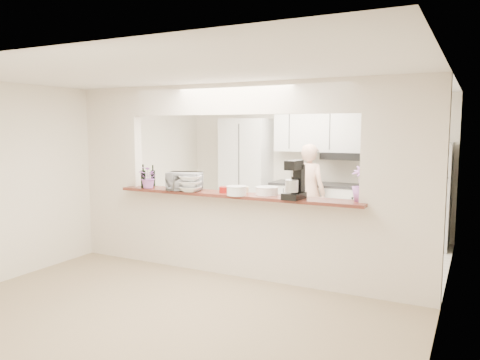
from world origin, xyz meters
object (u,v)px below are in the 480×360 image
Objects in this scene: toaster_oven at (184,181)px; person at (310,192)px; refrigerator at (425,195)px; stand_mixer at (295,182)px.

person is (0.97, 2.40, -0.39)m from toaster_oven.
toaster_oven is (-2.79, -2.75, 0.36)m from refrigerator.
stand_mixer is 2.56m from person.
stand_mixer is 0.28× the size of person.
person is (-0.63, 2.43, -0.47)m from stand_mixer.
refrigerator is at bearing -151.91° from person.
refrigerator reaches higher than person.
toaster_oven is 2.62m from person.
person is at bearing 104.45° from stand_mixer.
toaster_oven is at bearing 85.30° from person.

